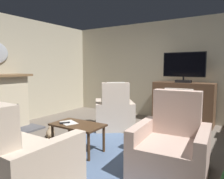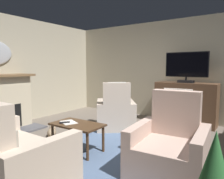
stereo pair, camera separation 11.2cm
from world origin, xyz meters
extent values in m
cube|color=#665B51|center=(0.00, 0.00, -0.02)|extent=(6.65, 6.23, 0.04)
cube|color=#B2A88E|center=(0.00, 2.87, 1.32)|extent=(6.65, 0.10, 2.63)
cube|color=#B2A88E|center=(-3.08, 0.00, 1.32)|extent=(0.10, 6.23, 2.63)
cube|color=slate|center=(0.02, 0.02, 0.01)|extent=(2.36, 1.99, 0.01)
cube|color=#4C4C51|center=(-2.34, -0.32, 0.02)|extent=(0.50, 1.45, 0.04)
cube|color=black|center=(-2.58, -0.32, 0.32)|extent=(0.10, 0.70, 0.52)
cube|color=#402A1C|center=(0.46, 2.52, 0.03)|extent=(1.37, 0.44, 0.06)
cube|color=brown|center=(0.46, 2.52, 0.51)|extent=(1.43, 0.50, 1.03)
sphere|color=tan|center=(0.21, 2.25, 0.57)|extent=(0.03, 0.03, 0.03)
sphere|color=tan|center=(0.72, 2.25, 0.57)|extent=(0.03, 0.03, 0.03)
cube|color=black|center=(0.46, 2.47, 1.06)|extent=(0.36, 0.20, 0.06)
cylinder|color=black|center=(0.46, 2.47, 1.13)|extent=(0.04, 0.04, 0.08)
cube|color=black|center=(0.46, 2.47, 1.46)|extent=(0.99, 0.05, 0.59)
cube|color=black|center=(0.46, 2.44, 1.46)|extent=(0.95, 0.01, 0.55)
cube|color=#422B19|center=(-0.55, -0.19, 0.46)|extent=(0.88, 0.51, 0.03)
cylinder|color=#422B19|center=(-0.17, 0.01, 0.22)|extent=(0.04, 0.04, 0.44)
cylinder|color=#422B19|center=(-0.94, 0.00, 0.22)|extent=(0.04, 0.04, 0.44)
cylinder|color=#422B19|center=(-0.16, -0.39, 0.22)|extent=(0.04, 0.04, 0.44)
cylinder|color=#422B19|center=(-0.93, -0.40, 0.22)|extent=(0.04, 0.04, 0.44)
cube|color=black|center=(-0.75, -0.29, 0.48)|extent=(0.15, 0.16, 0.02)
cube|color=silver|center=(-0.73, -0.22, 0.47)|extent=(0.36, 0.32, 0.01)
cube|color=#C6B29E|center=(-0.48, -1.37, 0.23)|extent=(1.12, 0.92, 0.46)
cube|color=#C6B29E|center=(0.16, -1.37, 0.34)|extent=(0.15, 0.92, 0.68)
cube|color=#B2A899|center=(-0.34, -1.51, 0.58)|extent=(0.37, 0.16, 0.36)
cube|color=#BC9E8E|center=(0.97, -0.09, 0.22)|extent=(0.73, 0.96, 0.44)
cube|color=#BC9E8E|center=(0.94, 0.28, 0.76)|extent=(0.67, 0.23, 0.64)
cube|color=#BC9E8E|center=(1.36, -0.06, 0.32)|extent=(0.20, 0.92, 0.64)
cube|color=#BC9E8E|center=(0.57, -0.12, 0.32)|extent=(0.20, 0.92, 0.64)
cube|color=white|center=(0.93, 0.35, 0.98)|extent=(0.40, 0.05, 0.24)
cube|color=#C6B29E|center=(-0.79, 1.31, 0.21)|extent=(1.02, 1.08, 0.42)
cube|color=#C6B29E|center=(-0.57, 1.02, 0.75)|extent=(0.57, 0.50, 0.65)
cube|color=#C6B29E|center=(-1.07, 1.09, 0.31)|extent=(0.66, 0.81, 0.62)
cube|color=#C6B29E|center=(-0.51, 1.53, 0.31)|extent=(0.66, 0.81, 0.62)
cube|color=white|center=(-0.53, 0.96, 0.98)|extent=(0.30, 0.24, 0.24)
ellipsoid|color=#937A5B|center=(-1.49, 0.03, 0.09)|extent=(0.35, 0.35, 0.17)
sphere|color=#937A5B|center=(-1.64, 0.18, 0.11)|extent=(0.13, 0.13, 0.13)
cone|color=#937A5B|center=(-1.66, 0.15, 0.17)|extent=(0.04, 0.04, 0.04)
cone|color=#937A5B|center=(-1.62, 0.20, 0.17)|extent=(0.04, 0.04, 0.04)
cylinder|color=#937A5B|center=(-1.33, -0.18, 0.05)|extent=(0.18, 0.18, 0.09)
camera|label=1|loc=(1.76, -2.71, 1.41)|focal=33.53mm
camera|label=2|loc=(1.85, -2.65, 1.41)|focal=33.53mm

